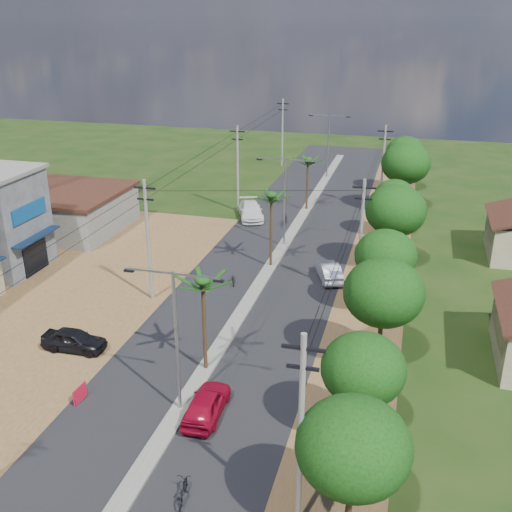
{
  "coord_description": "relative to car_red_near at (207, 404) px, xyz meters",
  "views": [
    {
      "loc": [
        10.67,
        -24.26,
        19.43
      ],
      "look_at": [
        0.12,
        14.89,
        3.0
      ],
      "focal_mm": 42.0,
      "sensor_mm": 36.0,
      "label": 1
    }
  ],
  "objects": [
    {
      "name": "moto_rider_west_b",
      "position": [
        -2.7,
        30.88,
        -0.19
      ],
      "size": [
        0.55,
        1.78,
        1.06
      ],
      "primitive_type": "imported",
      "rotation": [
        0.0,
        0.0,
        0.03
      ],
      "color": "black",
      "rests_on": "ground"
    },
    {
      "name": "utility_pole_e_a",
      "position": [
        6.0,
        -5.94,
        4.03
      ],
      "size": [
        1.6,
        0.24,
        9.0
      ],
      "color": "#605E56",
      "rests_on": "ground"
    },
    {
      "name": "median",
      "position": [
        -1.5,
        18.06,
        -0.63
      ],
      "size": [
        1.0,
        90.0,
        0.18
      ],
      "primitive_type": "cube",
      "color": "#605E56",
      "rests_on": "ground"
    },
    {
      "name": "palm_median_mid",
      "position": [
        -1.5,
        20.06,
        5.18
      ],
      "size": [
        2.0,
        2.0,
        6.55
      ],
      "color": "black",
      "rests_on": "ground"
    },
    {
      "name": "tree_east_f",
      "position": [
        7.7,
        30.06,
        3.16
      ],
      "size": [
        3.8,
        3.8,
        5.52
      ],
      "color": "black",
      "rests_on": "ground"
    },
    {
      "name": "utility_pole_e_b",
      "position": [
        6.0,
        16.06,
        4.03
      ],
      "size": [
        1.6,
        0.24,
        9.0
      ],
      "color": "#605E56",
      "rests_on": "ground"
    },
    {
      "name": "utility_pole_e_c",
      "position": [
        6.0,
        38.06,
        4.03
      ],
      "size": [
        1.6,
        0.24,
        9.0
      ],
      "color": "#605E56",
      "rests_on": "ground"
    },
    {
      "name": "car_parked_dark",
      "position": [
        -10.12,
        4.09,
        -0.04
      ],
      "size": [
        4.08,
        1.74,
        1.38
      ],
      "primitive_type": "imported",
      "rotation": [
        0.0,
        0.0,
        1.6
      ],
      "color": "black",
      "rests_on": "ground"
    },
    {
      "name": "moto_rider_west_a",
      "position": [
        -3.47,
        15.97,
        -0.32
      ],
      "size": [
        1.03,
        1.63,
        0.81
      ],
      "primitive_type": "imported",
      "rotation": [
        0.0,
        0.0,
        0.35
      ],
      "color": "black",
      "rests_on": "ground"
    },
    {
      "name": "tree_east_c",
      "position": [
        8.2,
        7.06,
        4.14
      ],
      "size": [
        4.6,
        4.6,
        6.83
      ],
      "color": "black",
      "rests_on": "ground"
    },
    {
      "name": "tree_east_d",
      "position": [
        7.9,
        14.06,
        3.61
      ],
      "size": [
        4.2,
        4.2,
        6.13
      ],
      "color": "black",
      "rests_on": "ground"
    },
    {
      "name": "streetlight_near",
      "position": [
        -1.5,
        0.06,
        4.06
      ],
      "size": [
        5.1,
        0.18,
        8.0
      ],
      "color": "gray",
      "rests_on": "ground"
    },
    {
      "name": "roadside_sign",
      "position": [
        -7.0,
        -0.6,
        -0.25
      ],
      "size": [
        0.14,
        1.16,
        0.96
      ],
      "rotation": [
        0.0,
        0.0,
        -0.05
      ],
      "color": "#B61028",
      "rests_on": "ground"
    },
    {
      "name": "tree_east_a",
      "position": [
        8.0,
        -5.94,
        3.77
      ],
      "size": [
        4.4,
        4.4,
        6.37
      ],
      "color": "black",
      "rests_on": "ground"
    },
    {
      "name": "car_white_far",
      "position": [
        -6.5,
        31.9,
        0.07
      ],
      "size": [
        4.04,
        5.87,
        1.58
      ],
      "primitive_type": "imported",
      "rotation": [
        0.0,
        0.0,
        0.37
      ],
      "color": "silver",
      "rests_on": "ground"
    },
    {
      "name": "streetlight_far",
      "position": [
        -1.5,
        50.06,
        4.06
      ],
      "size": [
        5.1,
        0.18,
        8.0
      ],
      "color": "gray",
      "rests_on": "ground"
    },
    {
      "name": "utility_pole_w_b",
      "position": [
        -8.5,
        12.06,
        4.03
      ],
      "size": [
        1.6,
        0.24,
        9.0
      ],
      "color": "#605E56",
      "rests_on": "ground"
    },
    {
      "name": "utility_pole_w_c",
      "position": [
        -8.5,
        34.06,
        4.03
      ],
      "size": [
        1.6,
        0.24,
        9.0
      ],
      "color": "#605E56",
      "rests_on": "ground"
    },
    {
      "name": "tree_east_b",
      "position": [
        7.8,
        0.06,
        3.39
      ],
      "size": [
        4.0,
        4.0,
        5.83
      ],
      "color": "black",
      "rests_on": "ground"
    },
    {
      "name": "palm_median_near",
      "position": [
        -1.5,
        4.06,
        4.81
      ],
      "size": [
        2.0,
        2.0,
        6.15
      ],
      "color": "black",
      "rests_on": "ground"
    },
    {
      "name": "moto_rider_east",
      "position": [
        0.96,
        -5.79,
        -0.27
      ],
      "size": [
        0.92,
        1.8,
        0.9
      ],
      "primitive_type": "imported",
      "rotation": [
        0.0,
        0.0,
        3.33
      ],
      "color": "black",
      "rests_on": "ground"
    },
    {
      "name": "ground",
      "position": [
        -1.5,
        0.06,
        -0.72
      ],
      "size": [
        160.0,
        160.0,
        0.0
      ],
      "primitive_type": "plane",
      "color": "black",
      "rests_on": "ground"
    },
    {
      "name": "streetlight_mid",
      "position": [
        -1.5,
        25.06,
        4.06
      ],
      "size": [
        5.1,
        0.18,
        8.0
      ],
      "color": "gray",
      "rests_on": "ground"
    },
    {
      "name": "dirt_lot_west",
      "position": [
        -16.5,
        8.06,
        -0.71
      ],
      "size": [
        18.0,
        46.0,
        0.04
      ],
      "primitive_type": "cube",
      "color": "brown",
      "rests_on": "ground"
    },
    {
      "name": "tree_east_e",
      "position": [
        8.1,
        22.06,
        4.37
      ],
      "size": [
        4.8,
        4.8,
        7.14
      ],
      "color": "black",
      "rests_on": "ground"
    },
    {
      "name": "utility_pole_w_d",
      "position": [
        -8.5,
        55.06,
        4.03
      ],
      "size": [
        1.6,
        0.24,
        9.0
      ],
      "color": "#605E56",
      "rests_on": "ground"
    },
    {
      "name": "road",
      "position": [
        -1.5,
        15.06,
        -0.7
      ],
      "size": [
        12.0,
        110.0,
        0.04
      ],
      "primitive_type": "cube",
      "color": "black",
      "rests_on": "ground"
    },
    {
      "name": "car_red_near",
      "position": [
        0.0,
        0.0,
        0.0
      ],
      "size": [
        1.83,
        4.3,
        1.45
      ],
      "primitive_type": "imported",
      "rotation": [
        0.0,
        0.0,
        3.17
      ],
      "color": "maroon",
      "rests_on": "ground"
    },
    {
      "name": "tree_east_h",
      "position": [
        8.0,
        46.06,
        3.91
      ],
      "size": [
        4.4,
        4.4,
        6.52
      ],
      "color": "black",
      "rests_on": "ground"
    },
    {
      "name": "palm_median_far",
      "position": [
        -1.5,
        36.06,
        4.54
      ],
      "size": [
        2.0,
        2.0,
        5.85
      ],
      "color": "black",
      "rests_on": "ground"
    },
    {
      "name": "low_shed",
      "position": [
        -22.5,
        24.06,
        1.24
      ],
      "size": [
        10.4,
        10.4,
        3.95
      ],
      "color": "#605E56",
      "rests_on": "ground"
    },
    {
      "name": "dirt_shoulder_east",
      "position": [
        7.0,
        15.06,
        -0.71
      ],
      "size": [
        5.0,
        90.0,
        0.03
      ],
      "primitive_type": "cube",
      "color": "brown",
      "rests_on": "ground"
    },
    {
      "name": "car_silver_mid",
      "position": [
        3.5,
        18.83,
        -0.03
      ],
      "size": [
        2.86,
        4.47,
        1.39
      ],
      "primitive_type": "imported",
      "rotation": [
        0.0,
        0.0,
        3.5
      ],
      "color": "#A7AAB0",
      "rests_on": "ground"
    },
    {
      "name": "tree_east_g",
      "position": [
        8.3,
        38.06,
        4.52
      ],
      "size": [
        5.0,
        5.0,
        7.38
      ],
      "color": "black",
      "rests_on": "ground"
    }
  ]
}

